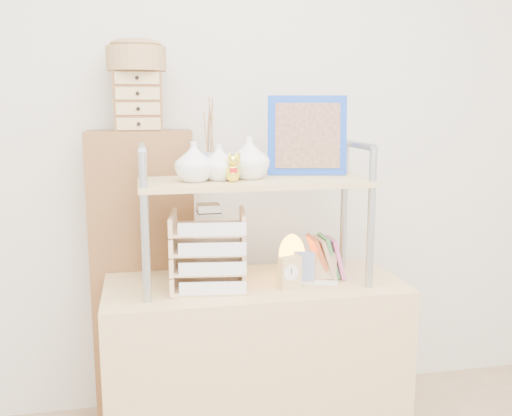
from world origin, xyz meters
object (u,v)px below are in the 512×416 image
at_px(desk, 255,368).
at_px(letter_tray, 209,255).
at_px(cabinet, 144,280).
at_px(salt_lamp, 292,255).

xyz_separation_m(desk, letter_tray, (-0.19, -0.03, 0.51)).
relative_size(cabinet, letter_tray, 4.03).
bearing_deg(letter_tray, cabinet, 122.38).
bearing_deg(letter_tray, desk, 7.83).
xyz_separation_m(letter_tray, salt_lamp, (0.35, 0.07, -0.04)).
bearing_deg(cabinet, salt_lamp, -26.78).
distance_m(letter_tray, salt_lamp, 0.36).
bearing_deg(salt_lamp, desk, -166.03).
height_order(cabinet, salt_lamp, cabinet).
distance_m(desk, salt_lamp, 0.50).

